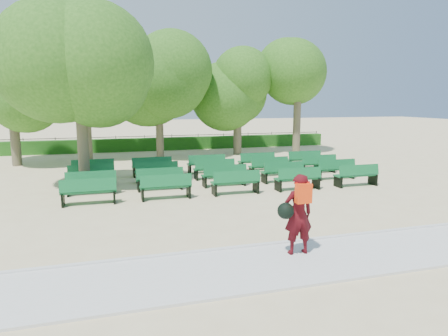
{
  "coord_description": "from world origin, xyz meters",
  "views": [
    {
      "loc": [
        -3.68,
        -14.94,
        3.57
      ],
      "look_at": [
        0.46,
        -1.0,
        1.1
      ],
      "focal_mm": 32.0,
      "sensor_mm": 36.0,
      "label": 1
    }
  ],
  "objects": [
    {
      "name": "person",
      "position": [
        0.44,
        -6.99,
        1.03
      ],
      "size": [
        0.89,
        0.53,
        1.88
      ],
      "rotation": [
        0.0,
        0.0,
        3.12
      ],
      "color": "#43090E",
      "rests_on": "ground"
    },
    {
      "name": "bench_array",
      "position": [
        1.02,
        1.68,
        0.1
      ],
      "size": [
        1.86,
        0.6,
        1.17
      ],
      "rotation": [
        0.0,
        0.0,
        -0.01
      ],
      "color": "#11622E",
      "rests_on": "ground"
    },
    {
      "name": "curb",
      "position": [
        0.0,
        -6.25,
        0.05
      ],
      "size": [
        30.0,
        0.12,
        0.1
      ],
      "primitive_type": "cube",
      "color": "silver",
      "rests_on": "ground"
    },
    {
      "name": "fence",
      "position": [
        0.0,
        14.4,
        0.0
      ],
      "size": [
        26.0,
        0.1,
        1.02
      ],
      "primitive_type": null,
      "color": "black",
      "rests_on": "ground"
    },
    {
      "name": "hedge",
      "position": [
        0.0,
        14.0,
        0.45
      ],
      "size": [
        26.0,
        0.7,
        0.9
      ],
      "primitive_type": "cube",
      "color": "#215B17",
      "rests_on": "ground"
    },
    {
      "name": "ground",
      "position": [
        0.0,
        0.0,
        0.0
      ],
      "size": [
        120.0,
        120.0,
        0.0
      ],
      "primitive_type": "plane",
      "color": "beige"
    },
    {
      "name": "tree_line",
      "position": [
        0.0,
        10.0,
        0.0
      ],
      "size": [
        21.8,
        6.8,
        7.04
      ],
      "primitive_type": null,
      "color": "#366E1D",
      "rests_on": "ground"
    },
    {
      "name": "tree_among",
      "position": [
        -4.57,
        1.85,
        4.25
      ],
      "size": [
        4.78,
        4.78,
        6.42
      ],
      "color": "brown",
      "rests_on": "ground"
    },
    {
      "name": "paving",
      "position": [
        0.0,
        -7.4,
        0.03
      ],
      "size": [
        30.0,
        2.2,
        0.06
      ],
      "primitive_type": "cube",
      "color": "silver",
      "rests_on": "ground"
    }
  ]
}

